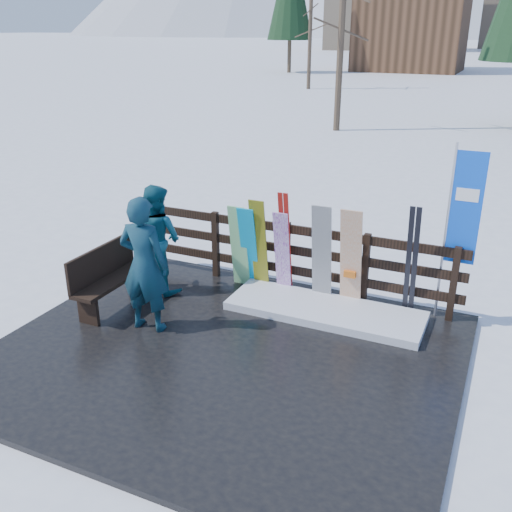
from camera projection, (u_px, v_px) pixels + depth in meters
The scene contains 16 objects.
ground at pixel (224, 357), 7.62m from camera, with size 700.00×700.00×0.00m, color white.
deck at pixel (224, 355), 7.60m from camera, with size 6.00×5.00×0.08m, color black.
fence at pixel (286, 251), 9.20m from camera, with size 5.60×0.10×1.15m.
snow_patch at pixel (325, 310), 8.58m from camera, with size 2.93×1.00×0.12m, color white.
bench at pixel (109, 275), 8.67m from camera, with size 0.41×1.50×0.97m.
snowboard_0 at pixel (249, 248), 9.21m from camera, with size 0.28×0.03×1.43m, color #06A3D4.
snowboard_1 at pixel (239, 246), 9.28m from camera, with size 0.29×0.03×1.42m, color white.
snowboard_2 at pixel (259, 245), 9.12m from camera, with size 0.26×0.03×1.57m, color yellow.
snowboard_3 at pixel (282, 253), 8.99m from camera, with size 0.24×0.03×1.43m, color white.
snowboard_4 at pixel (322, 254), 8.70m from camera, with size 0.31×0.03×1.60m, color black.
snowboard_5 at pixel (351, 259), 8.53m from camera, with size 0.32×0.03×1.62m, color silver.
ski_pair_a at pixel (285, 243), 8.98m from camera, with size 0.16×0.33×1.72m.
ski_pair_b at pixel (412, 262), 8.22m from camera, with size 0.17×0.27×1.74m.
rental_flag at pixel (461, 215), 7.90m from camera, with size 0.45×0.04×2.60m.
person_front at pixel (144, 265), 7.86m from camera, with size 0.71×0.47×1.96m, color #175058.
person_back at pixel (157, 239), 9.10m from camera, with size 0.86×0.67×1.77m, color #145366.
Camera 1 is at (3.12, -5.79, 4.11)m, focal length 40.00 mm.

